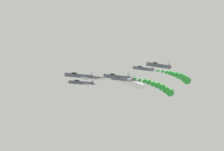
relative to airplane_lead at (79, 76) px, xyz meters
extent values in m
cylinder|color=#474C56|center=(0.01, -0.18, -0.03)|extent=(1.38, 9.00, 1.38)
cone|color=white|center=(0.01, 4.92, -0.03)|extent=(1.31, 1.20, 1.31)
cube|color=#474C56|center=(0.04, -0.58, -0.12)|extent=(8.84, 1.90, 2.90)
cylinder|color=white|center=(-4.36, -0.58, -1.49)|extent=(0.45, 1.40, 0.45)
cylinder|color=white|center=(4.43, -0.58, 1.24)|extent=(0.45, 1.40, 0.45)
cube|color=#474C56|center=(-0.01, -4.18, 0.02)|extent=(3.68, 1.20, 1.30)
cube|color=white|center=(-0.28, -4.28, 0.89)|extent=(0.61, 1.10, 1.57)
ellipsoid|color=black|center=(-0.14, 1.62, 0.44)|extent=(0.97, 2.20, 0.91)
cylinder|color=#474C56|center=(-8.36, -7.09, -0.60)|extent=(1.28, 9.00, 1.28)
cone|color=white|center=(-8.36, -1.99, -0.60)|extent=(1.21, 1.20, 1.21)
cube|color=#474C56|center=(-8.34, -7.49, -0.70)|extent=(9.08, 1.90, 1.82)
cylinder|color=white|center=(-12.86, -7.49, -1.52)|extent=(0.42, 1.40, 0.42)
cylinder|color=white|center=(-3.81, -7.49, 0.12)|extent=(0.42, 1.40, 0.42)
cube|color=#474C56|center=(-8.36, -11.09, -0.55)|extent=(3.77, 1.20, 0.86)
cube|color=white|center=(-8.53, -11.19, 0.35)|extent=(0.42, 1.10, 1.60)
ellipsoid|color=black|center=(-8.44, -5.29, -0.11)|extent=(0.91, 2.20, 0.83)
sphere|color=green|center=(-8.30, -13.95, -0.55)|extent=(0.90, 0.90, 0.90)
sphere|color=green|center=(-8.24, -15.81, -0.84)|extent=(1.05, 1.05, 1.05)
sphere|color=green|center=(-8.50, -17.67, -1.04)|extent=(1.38, 1.38, 1.38)
sphere|color=green|center=(-8.34, -19.53, -1.23)|extent=(1.61, 1.61, 1.61)
sphere|color=green|center=(-8.28, -21.38, -1.64)|extent=(1.65, 1.65, 1.65)
sphere|color=green|center=(-8.47, -23.24, -1.94)|extent=(1.97, 1.97, 1.97)
sphere|color=green|center=(-8.56, -25.10, -2.44)|extent=(2.16, 2.16, 2.16)
sphere|color=green|center=(-8.51, -26.96, -3.18)|extent=(2.27, 2.27, 2.27)
sphere|color=green|center=(-8.64, -28.82, -3.91)|extent=(2.53, 2.53, 2.53)
cylinder|color=#474C56|center=(9.01, -7.19, -0.85)|extent=(1.31, 9.00, 1.31)
cone|color=white|center=(9.01, -2.09, -0.85)|extent=(1.25, 1.20, 1.25)
cube|color=#474C56|center=(9.03, -7.59, -0.95)|extent=(9.02, 1.90, 2.19)
cylinder|color=white|center=(4.54, -7.59, -1.96)|extent=(0.43, 1.40, 0.43)
cylinder|color=white|center=(13.52, -7.59, 0.06)|extent=(0.43, 1.40, 0.43)
cube|color=#474C56|center=(9.00, -11.19, -0.81)|extent=(3.75, 1.20, 1.01)
cube|color=white|center=(8.80, -11.29, 0.09)|extent=(0.49, 1.10, 1.59)
ellipsoid|color=black|center=(8.90, -5.39, -0.37)|extent=(0.93, 2.20, 0.86)
cylinder|color=#474C56|center=(0.52, -17.19, 0.29)|extent=(1.32, 9.00, 1.32)
cone|color=white|center=(0.52, -12.09, 0.29)|extent=(1.25, 1.20, 1.25)
cube|color=#474C56|center=(0.54, -17.59, 0.19)|extent=(9.01, 1.90, 2.22)
cylinder|color=white|center=(-3.94, -17.59, -0.83)|extent=(0.43, 1.40, 0.43)
cylinder|color=white|center=(5.03, -17.59, 1.21)|extent=(0.43, 1.40, 0.43)
cube|color=#474C56|center=(0.51, -21.19, 0.34)|extent=(3.75, 1.20, 1.02)
cube|color=white|center=(0.30, -21.29, 1.23)|extent=(0.49, 1.10, 1.59)
ellipsoid|color=black|center=(0.41, -15.39, 0.77)|extent=(0.94, 2.20, 0.86)
cylinder|color=#474C56|center=(-16.30, -15.39, 2.44)|extent=(1.25, 9.00, 1.25)
cone|color=white|center=(-16.30, -10.29, 2.44)|extent=(1.19, 1.20, 1.19)
cube|color=#474C56|center=(-16.29, -15.79, 2.34)|extent=(9.12, 1.90, 1.58)
cylinder|color=white|center=(-20.83, -15.79, 1.64)|extent=(0.41, 1.40, 0.41)
cylinder|color=white|center=(-11.74, -15.79, 3.04)|extent=(0.41, 1.40, 0.41)
cube|color=#474C56|center=(-16.31, -19.39, 2.49)|extent=(3.78, 1.20, 0.76)
cube|color=white|center=(-16.45, -19.49, 3.39)|extent=(0.38, 1.10, 1.60)
ellipsoid|color=black|center=(-16.38, -13.59, 2.93)|extent=(0.90, 2.20, 0.81)
cylinder|color=#474C56|center=(17.52, -17.36, 2.47)|extent=(1.28, 9.00, 1.28)
cone|color=white|center=(17.52, -12.26, 2.47)|extent=(1.22, 1.20, 1.22)
cube|color=#474C56|center=(17.54, -17.76, 2.37)|extent=(9.08, 1.90, 1.86)
cylinder|color=white|center=(13.01, -17.76, 1.53)|extent=(0.42, 1.40, 0.42)
cylinder|color=white|center=(22.06, -17.76, 3.22)|extent=(0.42, 1.40, 0.42)
cube|color=#474C56|center=(17.51, -21.36, 2.52)|extent=(3.77, 1.20, 0.87)
cube|color=white|center=(17.34, -21.46, 3.42)|extent=(0.43, 1.10, 1.60)
ellipsoid|color=black|center=(17.43, -15.56, 2.96)|extent=(0.91, 2.20, 0.83)
sphere|color=white|center=(17.38, -24.19, 2.48)|extent=(0.93, 0.93, 0.93)
sphere|color=white|center=(17.56, -26.03, 2.27)|extent=(1.26, 1.26, 1.26)
sphere|color=white|center=(17.40, -27.86, 2.40)|extent=(1.30, 1.30, 1.30)
sphere|color=white|center=(17.68, -29.70, 2.30)|extent=(1.43, 1.43, 1.43)
sphere|color=white|center=(17.51, -31.53, 2.05)|extent=(1.79, 1.79, 1.79)
sphere|color=white|center=(17.69, -33.37, 1.78)|extent=(1.98, 1.98, 1.98)
sphere|color=white|center=(17.55, -35.21, 1.72)|extent=(2.09, 2.09, 2.09)
sphere|color=white|center=(17.77, -37.04, 1.46)|extent=(2.41, 2.41, 2.41)
sphere|color=white|center=(17.76, -38.88, 1.20)|extent=(2.59, 2.59, 2.59)
sphere|color=white|center=(17.92, -40.71, 0.85)|extent=(2.62, 2.62, 2.62)
sphere|color=white|center=(17.91, -42.55, 0.54)|extent=(2.91, 2.91, 2.91)
cylinder|color=#474C56|center=(0.12, -25.99, 4.35)|extent=(1.33, 9.00, 1.33)
cone|color=white|center=(0.12, -20.89, 4.35)|extent=(1.27, 1.20, 1.27)
cube|color=#474C56|center=(0.14, -26.39, 4.26)|extent=(8.97, 1.90, 2.38)
cylinder|color=white|center=(-4.32, -26.39, 3.15)|extent=(0.44, 1.40, 0.44)
cylinder|color=white|center=(4.61, -26.39, 5.36)|extent=(0.44, 1.40, 0.44)
cube|color=#474C56|center=(0.11, -29.99, 4.40)|extent=(3.73, 1.20, 1.09)
cube|color=white|center=(-0.11, -30.09, 5.29)|extent=(0.52, 1.10, 1.59)
ellipsoid|color=black|center=(0.00, -24.19, 4.83)|extent=(0.94, 2.20, 0.87)
sphere|color=green|center=(0.32, -33.26, 4.29)|extent=(0.92, 0.92, 0.92)
sphere|color=green|center=(0.30, -35.52, 4.29)|extent=(1.10, 1.10, 1.10)
sphere|color=green|center=(0.57, -37.79, 4.24)|extent=(1.26, 1.26, 1.26)
sphere|color=green|center=(0.92, -40.06, 4.24)|extent=(1.62, 1.62, 1.62)
sphere|color=green|center=(1.55, -42.33, 4.12)|extent=(1.67, 1.67, 1.67)
sphere|color=green|center=(1.92, -44.60, 4.08)|extent=(2.00, 2.00, 2.00)
sphere|color=green|center=(2.68, -46.86, 3.89)|extent=(2.15, 2.15, 2.15)
sphere|color=green|center=(3.41, -49.13, 3.99)|extent=(2.39, 2.39, 2.39)
sphere|color=green|center=(4.24, -51.40, 3.81)|extent=(2.48, 2.48, 2.48)
sphere|color=green|center=(5.14, -53.67, 3.57)|extent=(2.77, 2.77, 2.77)
sphere|color=green|center=(6.15, -55.94, 3.38)|extent=(2.90, 2.90, 2.90)
sphere|color=green|center=(7.29, -58.21, 3.28)|extent=(3.24, 3.24, 3.24)
camera|label=1|loc=(-78.24, 53.01, -11.59)|focal=54.18mm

